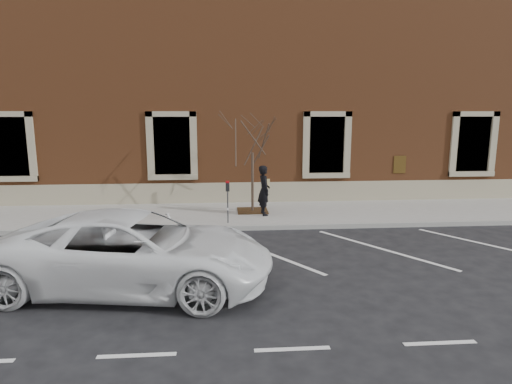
{
  "coord_description": "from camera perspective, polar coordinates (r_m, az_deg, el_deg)",
  "views": [
    {
      "loc": [
        -1.03,
        -13.07,
        3.66
      ],
      "look_at": [
        0.0,
        0.6,
        1.1
      ],
      "focal_mm": 30.0,
      "sensor_mm": 36.0,
      "label": 1
    }
  ],
  "objects": [
    {
      "name": "ground",
      "position": [
        13.61,
        0.19,
        -5.02
      ],
      "size": [
        120.0,
        120.0,
        0.0
      ],
      "primitive_type": "plane",
      "color": "#28282B",
      "rests_on": "ground"
    },
    {
      "name": "parking_meter",
      "position": [
        13.65,
        -3.8,
        -0.25
      ],
      "size": [
        0.12,
        0.1,
        1.37
      ],
      "rotation": [
        0.0,
        0.0,
        -0.12
      ],
      "color": "#595B60",
      "rests_on": "sidewalk_near"
    },
    {
      "name": "white_truck",
      "position": [
        9.37,
        -15.93,
        -7.57
      ],
      "size": [
        6.12,
        3.47,
        1.61
      ],
      "primitive_type": "imported",
      "rotation": [
        0.0,
        0.0,
        1.43
      ],
      "color": "white",
      "rests_on": "ground"
    },
    {
      "name": "building_civic",
      "position": [
        20.84,
        -1.5,
        11.49
      ],
      "size": [
        40.0,
        8.62,
        8.0
      ],
      "color": "brown",
      "rests_on": "ground"
    },
    {
      "name": "sapling",
      "position": [
        15.08,
        -0.48,
        7.45
      ],
      "size": [
        2.31,
        2.31,
        3.84
      ],
      "color": "#49342C",
      "rests_on": "sidewalk_near"
    },
    {
      "name": "tree_grate",
      "position": [
        15.46,
        -0.46,
        -2.5
      ],
      "size": [
        1.08,
        1.08,
        0.03
      ],
      "primitive_type": "cube",
      "color": "#402614",
      "rests_on": "sidewalk_near"
    },
    {
      "name": "sidewalk_near",
      "position": [
        15.28,
        -0.32,
        -2.99
      ],
      "size": [
        40.0,
        3.5,
        0.15
      ],
      "primitive_type": "cube",
      "color": "#B2AEA8",
      "rests_on": "ground"
    },
    {
      "name": "parking_stripes",
      "position": [
        11.52,
        1.05,
        -7.94
      ],
      "size": [
        28.0,
        4.4,
        0.01
      ],
      "primitive_type": null,
      "color": "silver",
      "rests_on": "ground"
    },
    {
      "name": "curb_near",
      "position": [
        13.55,
        0.21,
        -4.77
      ],
      "size": [
        40.0,
        0.12,
        0.15
      ],
      "primitive_type": "cube",
      "color": "#9E9E99",
      "rests_on": "ground"
    },
    {
      "name": "man",
      "position": [
        14.72,
        1.08,
        0.22
      ],
      "size": [
        0.5,
        0.68,
        1.73
      ],
      "primitive_type": "imported",
      "rotation": [
        0.0,
        0.0,
        1.72
      ],
      "color": "black",
      "rests_on": "sidewalk_near"
    }
  ]
}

